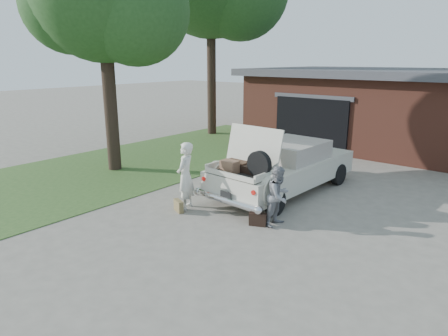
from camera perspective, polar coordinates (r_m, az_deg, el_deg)
The scene contains 8 objects.
ground at distance 9.90m, azimuth -2.24°, elevation -6.86°, with size 90.00×90.00×0.00m, color gray.
grass_strip at distance 15.67m, azimuth -9.90°, elevation 1.36°, with size 6.00×16.00×0.02m, color #2D4C1E.
house at distance 19.10m, azimuth 24.04°, elevation 7.83°, with size 12.80×7.80×3.30m.
sedan at distance 11.56m, azimuth 8.52°, elevation 0.15°, with size 2.17×5.14×2.08m.
woman_left at distance 10.14m, azimuth -5.53°, elevation -1.16°, with size 0.64×0.42×1.74m, color silver.
woman_right at distance 9.25m, azimuth 7.83°, elevation -3.99°, with size 0.68×0.53×1.41m, color gray.
suitcase_left at distance 10.19m, azimuth -6.50°, elevation -5.39°, with size 0.39×0.12×0.30m, color olive.
suitcase_right at distance 9.32m, azimuth 4.83°, elevation -7.34°, with size 0.40×0.13×0.31m, color black.
Camera 1 is at (6.15, -6.79, 3.75)m, focal length 32.00 mm.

